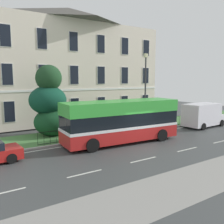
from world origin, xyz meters
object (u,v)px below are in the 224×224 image
at_px(white_panel_van, 203,115).
at_px(litter_bin, 134,125).
at_px(single_decker_bus, 122,121).
at_px(street_lamp_post, 145,86).
at_px(georgian_townhouse, 70,64).
at_px(evergreen_tree, 50,105).

bearing_deg(white_panel_van, litter_bin, 162.10).
height_order(single_decker_bus, street_lamp_post, street_lamp_post).
bearing_deg(georgian_townhouse, evergreen_tree, -124.14).
bearing_deg(single_decker_bus, street_lamp_post, 35.30).
xyz_separation_m(georgian_townhouse, evergreen_tree, (-5.36, -7.90, -4.03)).
height_order(georgian_townhouse, evergreen_tree, georgian_townhouse).
bearing_deg(single_decker_bus, white_panel_van, 6.48).
relative_size(street_lamp_post, litter_bin, 6.79).
height_order(single_decker_bus, litter_bin, single_decker_bus).
bearing_deg(single_decker_bus, georgian_townhouse, 87.07).
xyz_separation_m(evergreen_tree, white_panel_van, (14.41, -4.59, -1.43)).
bearing_deg(georgian_townhouse, street_lamp_post, -70.65).
relative_size(white_panel_van, street_lamp_post, 0.72).
bearing_deg(evergreen_tree, litter_bin, -20.61).
distance_m(white_panel_van, litter_bin, 7.69).
relative_size(evergreen_tree, single_decker_bus, 0.64).
distance_m(evergreen_tree, litter_bin, 7.73).
height_order(single_decker_bus, white_panel_van, single_decker_bus).
bearing_deg(evergreen_tree, white_panel_van, -17.66).
distance_m(white_panel_van, street_lamp_post, 6.81).
distance_m(georgian_townhouse, evergreen_tree, 10.37).
bearing_deg(litter_bin, georgian_townhouse, 98.79).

